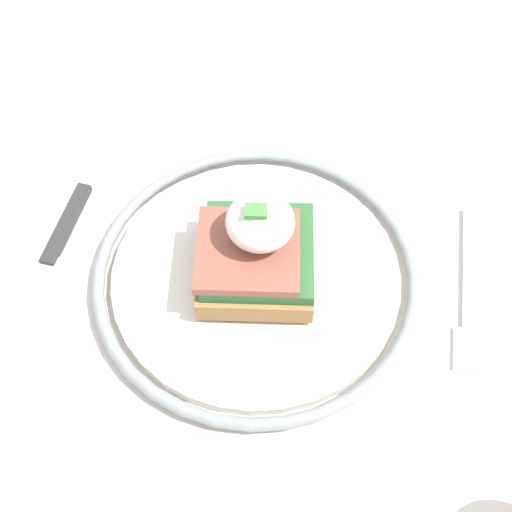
{
  "coord_description": "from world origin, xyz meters",
  "views": [
    {
      "loc": [
        -0.02,
        0.34,
        1.23
      ],
      "look_at": [
        -0.01,
        0.03,
        0.78
      ],
      "focal_mm": 50.0,
      "sensor_mm": 36.0,
      "label": 1
    }
  ],
  "objects_px": {
    "knife": "(50,258)",
    "plate": "(256,275)",
    "sandwich": "(257,249)",
    "fork": "(468,294)"
  },
  "relations": [
    {
      "from": "sandwich",
      "to": "knife",
      "type": "relative_size",
      "value": 0.5
    },
    {
      "from": "sandwich",
      "to": "fork",
      "type": "bearing_deg",
      "value": 176.55
    },
    {
      "from": "plate",
      "to": "knife",
      "type": "bearing_deg",
      "value": -4.78
    },
    {
      "from": "knife",
      "to": "sandwich",
      "type": "bearing_deg",
      "value": 175.67
    },
    {
      "from": "sandwich",
      "to": "fork",
      "type": "height_order",
      "value": "sandwich"
    },
    {
      "from": "fork",
      "to": "sandwich",
      "type": "bearing_deg",
      "value": -3.45
    },
    {
      "from": "knife",
      "to": "plate",
      "type": "bearing_deg",
      "value": 175.22
    },
    {
      "from": "sandwich",
      "to": "knife",
      "type": "height_order",
      "value": "sandwich"
    },
    {
      "from": "plate",
      "to": "knife",
      "type": "relative_size",
      "value": 1.41
    },
    {
      "from": "sandwich",
      "to": "fork",
      "type": "distance_m",
      "value": 0.17
    }
  ]
}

